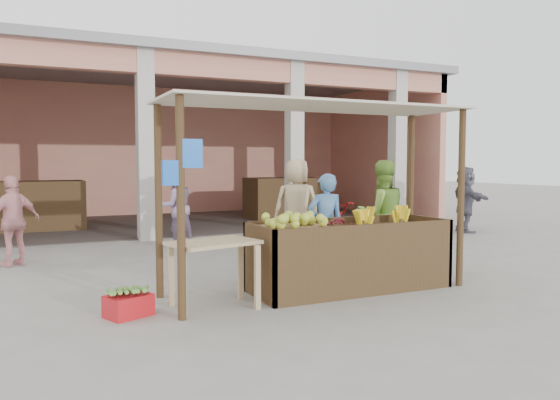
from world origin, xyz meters
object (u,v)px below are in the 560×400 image
side_table (214,253)px  vendor_green (382,212)px  red_crate (128,306)px  motorcycle (320,228)px  vendor_blue (326,221)px  fruit_stall (350,259)px

side_table → vendor_green: size_ratio=0.60×
red_crate → motorcycle: size_ratio=0.24×
red_crate → motorcycle: (3.70, 2.41, 0.38)m
side_table → motorcycle: motorcycle is taller
side_table → motorcycle: bearing=27.8°
motorcycle → side_table: bearing=121.7°
motorcycle → red_crate: bearing=113.0°
red_crate → vendor_blue: 3.24m
vendor_blue → fruit_stall: bearing=90.0°
side_table → red_crate: (-0.95, 0.05, -0.51)m
fruit_stall → vendor_blue: size_ratio=1.63×
fruit_stall → vendor_green: size_ratio=1.46×
vendor_blue → vendor_green: (1.02, 0.05, 0.09)m
fruit_stall → vendor_green: 1.60m
vendor_green → motorcycle: bearing=-63.2°
fruit_stall → vendor_green: bearing=39.1°
red_crate → vendor_green: (4.03, 1.05, 0.77)m
red_crate → motorcycle: 4.43m
side_table → vendor_green: (3.08, 1.10, 0.26)m
red_crate → vendor_blue: size_ratio=0.29×
side_table → motorcycle: (2.75, 2.46, -0.13)m
fruit_stall → motorcycle: 2.48m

